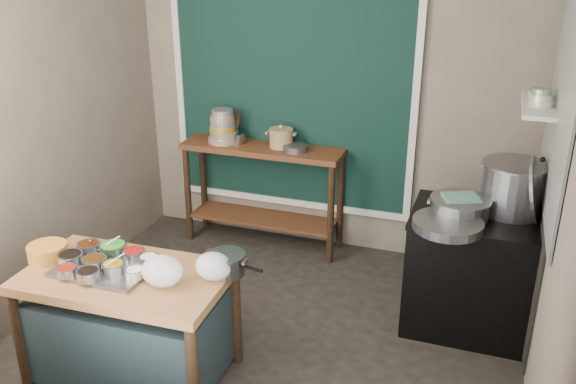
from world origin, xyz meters
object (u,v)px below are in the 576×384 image
(prep_table, at_px, (131,325))
(steamer, at_px, (460,208))
(yellow_basin, at_px, (48,252))
(condiment_tray, at_px, (106,268))
(stock_pot, at_px, (513,188))
(back_counter, at_px, (263,196))
(ceramic_crock, at_px, (281,139))
(stove_block, at_px, (473,273))
(utensil_cup, at_px, (237,138))
(saucepan, at_px, (227,263))

(prep_table, bearing_deg, steamer, 31.29)
(yellow_basin, bearing_deg, condiment_tray, 0.03)
(stock_pot, bearing_deg, back_counter, 163.96)
(back_counter, distance_m, stock_pot, 2.25)
(yellow_basin, relative_size, ceramic_crock, 1.12)
(steamer, bearing_deg, stove_block, 27.39)
(back_counter, relative_size, stock_pot, 3.15)
(back_counter, height_order, stove_block, back_counter)
(stove_block, xyz_separation_m, utensil_cup, (-2.15, 0.75, 0.57))
(ceramic_crock, relative_size, steamer, 0.53)
(back_counter, distance_m, steamer, 1.99)
(condiment_tray, height_order, utensil_cup, utensil_cup)
(steamer, bearing_deg, condiment_tray, -148.46)
(prep_table, xyz_separation_m, utensil_cup, (-0.15, 2.05, 0.62))
(yellow_basin, xyz_separation_m, stock_pot, (2.76, 1.43, 0.26))
(stove_block, relative_size, ceramic_crock, 4.09)
(stove_block, distance_m, steamer, 0.55)
(back_counter, distance_m, ceramic_crock, 0.58)
(ceramic_crock, bearing_deg, back_counter, -170.94)
(utensil_cup, bearing_deg, stove_block, -19.20)
(ceramic_crock, bearing_deg, steamer, -27.49)
(prep_table, xyz_separation_m, condiment_tray, (-0.14, 0.00, 0.39))
(back_counter, height_order, ceramic_crock, ceramic_crock)
(stock_pot, bearing_deg, prep_table, -146.85)
(condiment_tray, relative_size, stock_pot, 1.27)
(utensil_cup, height_order, stock_pot, stock_pot)
(stove_block, relative_size, stock_pot, 1.96)
(back_counter, distance_m, condiment_tray, 2.06)
(stove_block, distance_m, saucepan, 1.83)
(prep_table, distance_m, back_counter, 2.03)
(condiment_tray, bearing_deg, stove_block, 31.28)
(condiment_tray, height_order, steamer, steamer)
(saucepan, xyz_separation_m, stock_pot, (1.60, 1.22, 0.24))
(stove_block, height_order, utensil_cup, utensil_cup)
(prep_table, height_order, ceramic_crock, ceramic_crock)
(stock_pot, bearing_deg, saucepan, -142.71)
(prep_table, relative_size, stock_pot, 2.72)
(back_counter, distance_m, utensil_cup, 0.58)
(back_counter, xyz_separation_m, condiment_tray, (-0.24, -2.03, 0.29))
(stove_block, height_order, yellow_basin, stove_block)
(ceramic_crock, bearing_deg, prep_table, -97.44)
(condiment_tray, bearing_deg, yellow_basin, -179.97)
(saucepan, bearing_deg, condiment_tray, -155.00)
(prep_table, distance_m, utensil_cup, 2.14)
(back_counter, bearing_deg, condiment_tray, -96.66)
(steamer, bearing_deg, ceramic_crock, 152.51)
(prep_table, height_order, condiment_tray, condiment_tray)
(utensil_cup, bearing_deg, prep_table, -85.94)
(utensil_cup, bearing_deg, saucepan, -68.29)
(stock_pot, bearing_deg, condiment_tray, -148.45)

